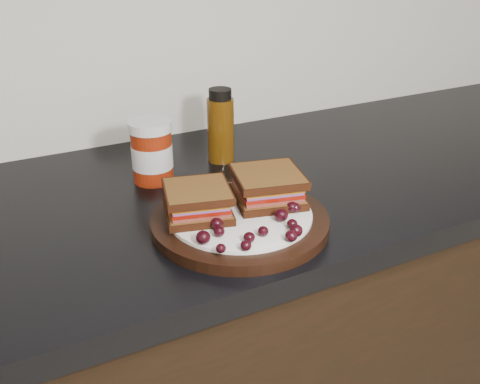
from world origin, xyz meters
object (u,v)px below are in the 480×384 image
(plate, at_px, (240,221))
(sandwich_left, at_px, (198,201))
(condiment_jar, at_px, (152,151))
(oil_bottle, at_px, (221,125))

(plate, height_order, sandwich_left, sandwich_left)
(plate, distance_m, condiment_jar, 0.24)
(condiment_jar, bearing_deg, oil_bottle, 11.75)
(plate, bearing_deg, oil_bottle, 71.09)
(sandwich_left, bearing_deg, plate, -7.74)
(plate, height_order, condiment_jar, condiment_jar)
(sandwich_left, distance_m, oil_bottle, 0.28)
(plate, xyz_separation_m, oil_bottle, (0.09, 0.26, 0.06))
(sandwich_left, height_order, condiment_jar, condiment_jar)
(plate, distance_m, sandwich_left, 0.08)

